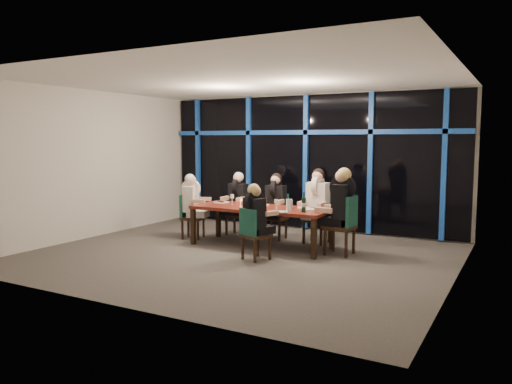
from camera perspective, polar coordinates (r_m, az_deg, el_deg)
room at (r=8.50m, az=-1.96°, el=6.17°), size 7.04×7.00×3.02m
window_wall at (r=11.13m, az=5.85°, el=3.66°), size 6.86×0.43×2.94m
dining_table at (r=9.30m, az=0.59°, el=-2.14°), size 2.60×1.00×0.75m
chair_far_left at (r=10.56m, az=-1.93°, el=-2.14°), size 0.43×0.43×0.90m
chair_far_mid at (r=10.10m, az=2.39°, el=-2.49°), size 0.44×0.44×0.91m
chair_far_right at (r=9.78m, az=7.16°, el=-2.56°), size 0.48×0.48×0.99m
chair_end_left at (r=10.22m, az=-7.64°, el=-2.49°), size 0.51×0.51×0.89m
chair_end_right at (r=8.76m, az=10.12°, el=-3.42°), size 0.49×0.49×1.04m
chair_near_mid at (r=8.27m, az=-0.39°, el=-4.53°), size 0.52×0.52×0.87m
diner_far_left at (r=10.45m, az=-2.14°, el=-0.24°), size 0.45×0.56×0.88m
diner_far_mid at (r=9.99m, az=2.22°, el=-0.49°), size 0.46×0.57×0.89m
diner_far_right at (r=9.65m, az=6.99°, el=-0.33°), size 0.50×0.63×0.96m
diner_end_left at (r=10.15m, az=-7.27°, el=-0.51°), size 0.60×0.51×0.87m
diner_end_right at (r=8.73m, az=9.62°, el=-0.72°), size 0.65×0.52×1.01m
diner_near_mid at (r=8.26m, az=0.01°, el=-2.09°), size 0.54×0.60×0.85m
plate_far_left at (r=9.98m, az=-3.75°, el=-1.15°), size 0.24×0.24×0.01m
plate_far_mid at (r=9.50m, az=0.80°, el=-1.51°), size 0.24×0.24×0.01m
plate_far_right at (r=9.17m, az=5.49°, el=-1.81°), size 0.24×0.24×0.01m
plate_end_left at (r=9.97m, az=-4.24°, el=-1.17°), size 0.24×0.24×0.01m
plate_end_right at (r=8.98m, az=6.22°, el=-1.98°), size 0.24×0.24×0.01m
plate_near_mid at (r=8.64m, az=2.88°, el=-2.27°), size 0.24×0.24×0.01m
wine_bottle at (r=8.67m, az=5.48°, el=-1.43°), size 0.08×0.08×0.35m
water_pitcher at (r=8.83m, az=3.81°, el=-1.48°), size 0.12×0.11×0.20m
tea_light at (r=9.21m, az=-0.89°, el=-1.70°), size 0.05×0.05×0.03m
wine_glass_a at (r=9.33m, az=-1.79°, el=-0.93°), size 0.06×0.06×0.17m
wine_glass_b at (r=9.32m, az=0.80°, el=-0.99°), size 0.06×0.06×0.16m
wine_glass_c at (r=9.03m, az=2.31°, el=-1.14°), size 0.07×0.07×0.17m
wine_glass_d at (r=9.68m, az=-2.75°, el=-0.56°), size 0.08×0.08×0.20m
wine_glass_e at (r=9.09m, az=5.68°, el=-1.13°), size 0.07×0.07×0.17m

